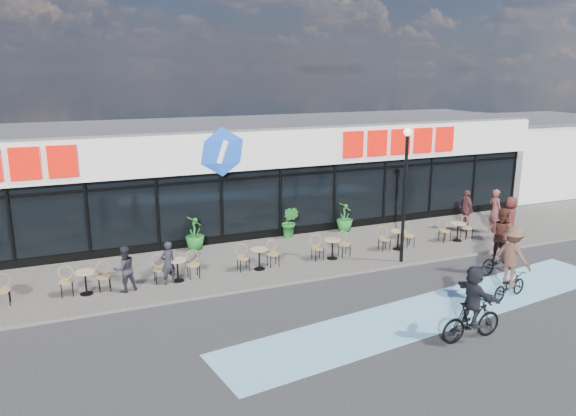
{
  "coord_description": "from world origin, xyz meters",
  "views": [
    {
      "loc": [
        -5.98,
        -13.76,
        6.85
      ],
      "look_at": [
        1.36,
        3.5,
        2.2
      ],
      "focal_mm": 35.0,
      "sensor_mm": 36.0,
      "label": 1
    }
  ],
  "objects_px": {
    "lamp_post": "(405,183)",
    "cyclist_a": "(511,265)",
    "patron_right": "(125,269)",
    "pedestrian_a": "(466,210)",
    "pedestrian_b": "(495,211)",
    "pedestrian_c": "(510,218)",
    "patron_left": "(168,263)",
    "potted_plant_mid": "(290,222)",
    "potted_plant_right": "(345,217)",
    "cyclist_b": "(500,247)",
    "potted_plant_left": "(195,233)"
  },
  "relations": [
    {
      "from": "potted_plant_mid",
      "to": "pedestrian_c",
      "type": "bearing_deg",
      "value": -24.93
    },
    {
      "from": "pedestrian_b",
      "to": "potted_plant_mid",
      "type": "bearing_deg",
      "value": 74.08
    },
    {
      "from": "potted_plant_right",
      "to": "pedestrian_c",
      "type": "relative_size",
      "value": 0.7
    },
    {
      "from": "lamp_post",
      "to": "potted_plant_right",
      "type": "distance_m",
      "value": 4.86
    },
    {
      "from": "patron_right",
      "to": "pedestrian_b",
      "type": "distance_m",
      "value": 15.34
    },
    {
      "from": "potted_plant_left",
      "to": "pedestrian_c",
      "type": "height_order",
      "value": "pedestrian_c"
    },
    {
      "from": "patron_left",
      "to": "cyclist_a",
      "type": "bearing_deg",
      "value": 130.44
    },
    {
      "from": "potted_plant_left",
      "to": "potted_plant_right",
      "type": "xyz_separation_m",
      "value": [
        6.51,
        -0.02,
        -0.03
      ]
    },
    {
      "from": "potted_plant_mid",
      "to": "pedestrian_c",
      "type": "relative_size",
      "value": 0.73
    },
    {
      "from": "pedestrian_b",
      "to": "pedestrian_c",
      "type": "relative_size",
      "value": 1.04
    },
    {
      "from": "lamp_post",
      "to": "potted_plant_mid",
      "type": "distance_m",
      "value": 5.49
    },
    {
      "from": "potted_plant_left",
      "to": "cyclist_a",
      "type": "distance_m",
      "value": 11.31
    },
    {
      "from": "pedestrian_a",
      "to": "pedestrian_b",
      "type": "xyz_separation_m",
      "value": [
        0.84,
        -0.84,
        0.06
      ]
    },
    {
      "from": "patron_right",
      "to": "pedestrian_a",
      "type": "distance_m",
      "value": 14.56
    },
    {
      "from": "potted_plant_mid",
      "to": "pedestrian_b",
      "type": "distance_m",
      "value": 8.73
    },
    {
      "from": "pedestrian_a",
      "to": "cyclist_b",
      "type": "height_order",
      "value": "cyclist_b"
    },
    {
      "from": "cyclist_b",
      "to": "potted_plant_right",
      "type": "bearing_deg",
      "value": 112.07
    },
    {
      "from": "lamp_post",
      "to": "patron_right",
      "type": "relative_size",
      "value": 3.26
    },
    {
      "from": "pedestrian_c",
      "to": "cyclist_a",
      "type": "xyz_separation_m",
      "value": [
        -4.32,
        -4.52,
        0.08
      ]
    },
    {
      "from": "pedestrian_b",
      "to": "pedestrian_c",
      "type": "distance_m",
      "value": 1.11
    },
    {
      "from": "potted_plant_left",
      "to": "patron_left",
      "type": "bearing_deg",
      "value": -117.48
    },
    {
      "from": "potted_plant_mid",
      "to": "patron_right",
      "type": "relative_size",
      "value": 0.89
    },
    {
      "from": "pedestrian_a",
      "to": "pedestrian_b",
      "type": "height_order",
      "value": "pedestrian_b"
    },
    {
      "from": "potted_plant_left",
      "to": "potted_plant_right",
      "type": "height_order",
      "value": "potted_plant_left"
    },
    {
      "from": "lamp_post",
      "to": "patron_left",
      "type": "relative_size",
      "value": 3.37
    },
    {
      "from": "lamp_post",
      "to": "cyclist_a",
      "type": "bearing_deg",
      "value": -72.23
    },
    {
      "from": "pedestrian_c",
      "to": "cyclist_a",
      "type": "height_order",
      "value": "cyclist_a"
    },
    {
      "from": "lamp_post",
      "to": "cyclist_b",
      "type": "distance_m",
      "value": 3.89
    },
    {
      "from": "patron_left",
      "to": "pedestrian_b",
      "type": "bearing_deg",
      "value": 160.91
    },
    {
      "from": "cyclist_a",
      "to": "patron_left",
      "type": "bearing_deg",
      "value": 151.83
    },
    {
      "from": "lamp_post",
      "to": "cyclist_a",
      "type": "distance_m",
      "value": 4.53
    },
    {
      "from": "patron_right",
      "to": "patron_left",
      "type": "bearing_deg",
      "value": 167.86
    },
    {
      "from": "potted_plant_mid",
      "to": "potted_plant_right",
      "type": "distance_m",
      "value": 2.53
    },
    {
      "from": "pedestrian_b",
      "to": "pedestrian_c",
      "type": "xyz_separation_m",
      "value": [
        -0.24,
        -1.08,
        -0.04
      ]
    },
    {
      "from": "lamp_post",
      "to": "pedestrian_a",
      "type": "xyz_separation_m",
      "value": [
        4.97,
        2.52,
        -2.01
      ]
    },
    {
      "from": "lamp_post",
      "to": "cyclist_b",
      "type": "relative_size",
      "value": 2.08
    },
    {
      "from": "cyclist_b",
      "to": "pedestrian_b",
      "type": "bearing_deg",
      "value": 49.36
    },
    {
      "from": "pedestrian_b",
      "to": "cyclist_a",
      "type": "height_order",
      "value": "cyclist_a"
    },
    {
      "from": "lamp_post",
      "to": "potted_plant_mid",
      "type": "relative_size",
      "value": 3.68
    },
    {
      "from": "pedestrian_c",
      "to": "cyclist_a",
      "type": "distance_m",
      "value": 6.25
    },
    {
      "from": "pedestrian_a",
      "to": "cyclist_a",
      "type": "distance_m",
      "value": 7.43
    },
    {
      "from": "pedestrian_c",
      "to": "cyclist_a",
      "type": "relative_size",
      "value": 0.77
    },
    {
      "from": "patron_right",
      "to": "cyclist_b",
      "type": "distance_m",
      "value": 12.5
    },
    {
      "from": "patron_left",
      "to": "patron_right",
      "type": "relative_size",
      "value": 0.97
    },
    {
      "from": "potted_plant_right",
      "to": "pedestrian_b",
      "type": "bearing_deg",
      "value": -24.37
    },
    {
      "from": "lamp_post",
      "to": "patron_right",
      "type": "bearing_deg",
      "value": 173.87
    },
    {
      "from": "patron_left",
      "to": "cyclist_b",
      "type": "relative_size",
      "value": 0.62
    },
    {
      "from": "potted_plant_mid",
      "to": "cyclist_b",
      "type": "xyz_separation_m",
      "value": [
        5.1,
        -6.41,
        0.19
      ]
    },
    {
      "from": "patron_left",
      "to": "pedestrian_c",
      "type": "bearing_deg",
      "value": 156.43
    },
    {
      "from": "patron_left",
      "to": "cyclist_b",
      "type": "xyz_separation_m",
      "value": [
        10.76,
        -3.18,
        0.13
      ]
    }
  ]
}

